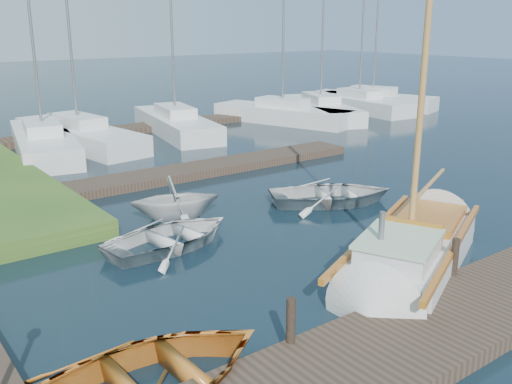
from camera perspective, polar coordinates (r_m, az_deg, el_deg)
ground at (r=15.22m, az=0.00°, el=-4.34°), size 160.00×160.00×0.00m
near_dock at (r=11.36m, az=18.81°, el=-12.05°), size 18.00×2.20×0.30m
far_dock at (r=21.41m, az=-6.10°, el=2.17°), size 14.00×1.60×0.30m
pontoon at (r=33.48m, az=-2.64°, el=7.42°), size 30.00×1.60×0.30m
mooring_post_1 at (r=9.67m, az=3.51°, el=-12.70°), size 0.16×0.16×0.80m
mooring_post_2 at (r=12.77m, az=19.26°, el=-6.13°), size 0.16×0.16×0.80m
sailboat at (r=13.67m, az=15.38°, el=-5.88°), size 7.31×4.77×9.83m
dinghy at (r=9.00m, az=-10.98°, el=-17.41°), size 4.24×3.08×0.86m
tender_a at (r=14.49m, az=-8.47°, el=-4.06°), size 3.86×2.99×0.73m
tender_b at (r=16.52m, az=-8.07°, el=-0.34°), size 3.12×2.89×1.35m
tender_c at (r=17.93m, az=7.55°, el=0.10°), size 4.66×4.20×0.79m
marina_boat_0 at (r=26.38m, az=-20.50°, el=4.86°), size 3.81×8.67×11.39m
marina_boat_1 at (r=27.66m, az=-17.34°, el=5.62°), size 3.36×9.04×9.46m
marina_boat_2 at (r=29.74m, az=-8.06°, el=6.96°), size 3.86×8.79×11.84m
marina_boat_4 at (r=32.66m, az=2.64°, el=7.95°), size 4.69×8.44×11.74m
marina_boat_5 at (r=34.75m, az=6.45°, el=8.38°), size 5.31×8.87×12.19m
marina_boat_6 at (r=37.59m, az=10.26°, el=8.80°), size 2.77×8.10×9.62m
marina_boat_7 at (r=39.46m, az=11.60°, el=9.11°), size 4.80×8.54×12.20m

